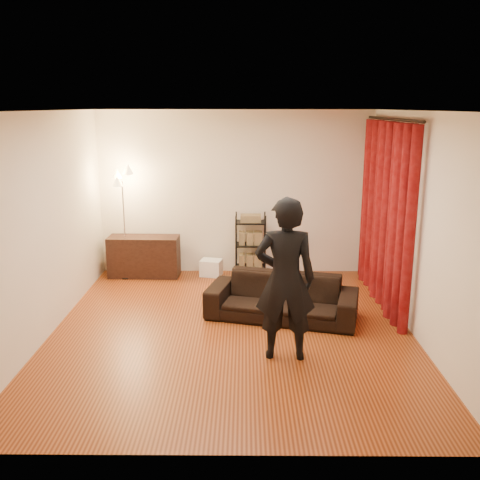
{
  "coord_description": "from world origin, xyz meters",
  "views": [
    {
      "loc": [
        0.15,
        -6.27,
        2.75
      ],
      "look_at": [
        0.1,
        0.3,
        1.1
      ],
      "focal_mm": 40.0,
      "sensor_mm": 36.0,
      "label": 1
    }
  ],
  "objects_px": {
    "storage_boxes": "(211,268)",
    "media_cabinet": "(144,256)",
    "floor_lamp": "(124,224)",
    "person": "(285,279)",
    "sofa": "(282,297)",
    "wire_shelf": "(250,245)"
  },
  "relations": [
    {
      "from": "sofa",
      "to": "wire_shelf",
      "type": "distance_m",
      "value": 1.92
    },
    {
      "from": "wire_shelf",
      "to": "person",
      "type": "bearing_deg",
      "value": -71.09
    },
    {
      "from": "storage_boxes",
      "to": "sofa",
      "type": "bearing_deg",
      "value": -59.9
    },
    {
      "from": "floor_lamp",
      "to": "media_cabinet",
      "type": "bearing_deg",
      "value": 16.54
    },
    {
      "from": "media_cabinet",
      "to": "floor_lamp",
      "type": "bearing_deg",
      "value": -161.92
    },
    {
      "from": "storage_boxes",
      "to": "person",
      "type": "bearing_deg",
      "value": -71.32
    },
    {
      "from": "media_cabinet",
      "to": "wire_shelf",
      "type": "height_order",
      "value": "wire_shelf"
    },
    {
      "from": "sofa",
      "to": "wire_shelf",
      "type": "relative_size",
      "value": 1.87
    },
    {
      "from": "sofa",
      "to": "storage_boxes",
      "type": "xyz_separation_m",
      "value": [
        -1.05,
        1.81,
        -0.15
      ]
    },
    {
      "from": "storage_boxes",
      "to": "floor_lamp",
      "type": "height_order",
      "value": "floor_lamp"
    },
    {
      "from": "sofa",
      "to": "storage_boxes",
      "type": "relative_size",
      "value": 5.8
    },
    {
      "from": "sofa",
      "to": "storage_boxes",
      "type": "height_order",
      "value": "sofa"
    },
    {
      "from": "sofa",
      "to": "wire_shelf",
      "type": "bearing_deg",
      "value": 116.31
    },
    {
      "from": "person",
      "to": "storage_boxes",
      "type": "distance_m",
      "value": 3.21
    },
    {
      "from": "person",
      "to": "storage_boxes",
      "type": "xyz_separation_m",
      "value": [
        -1.0,
        2.95,
        -0.78
      ]
    },
    {
      "from": "person",
      "to": "floor_lamp",
      "type": "distance_m",
      "value": 3.73
    },
    {
      "from": "sofa",
      "to": "person",
      "type": "xyz_separation_m",
      "value": [
        -0.05,
        -1.14,
        0.63
      ]
    },
    {
      "from": "sofa",
      "to": "media_cabinet",
      "type": "height_order",
      "value": "media_cabinet"
    },
    {
      "from": "person",
      "to": "wire_shelf",
      "type": "xyz_separation_m",
      "value": [
        -0.34,
        3.0,
        -0.39
      ]
    },
    {
      "from": "storage_boxes",
      "to": "media_cabinet",
      "type": "bearing_deg",
      "value": -179.75
    },
    {
      "from": "wire_shelf",
      "to": "floor_lamp",
      "type": "relative_size",
      "value": 0.58
    },
    {
      "from": "sofa",
      "to": "person",
      "type": "relative_size",
      "value": 1.07
    }
  ]
}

